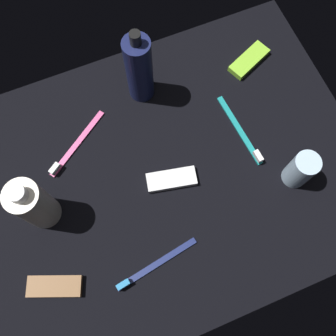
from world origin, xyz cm
name	(u,v)px	position (x,y,z in cm)	size (l,w,h in cm)	color
ground_plane	(168,173)	(0.00, 0.00, -0.60)	(84.00, 64.00, 1.20)	black
lotion_bottle	(139,69)	(-1.91, -20.43, 9.08)	(5.69, 5.69, 20.48)	#181E4A
bodywash_bottle	(33,205)	(26.73, -1.49, 7.67)	(6.59, 6.59, 16.96)	silver
deodorant_stick	(301,170)	(-24.35, 11.05, 4.78)	(5.14, 5.14, 9.56)	silver
toothbrush_pink	(74,147)	(16.71, -13.02, 0.61)	(15.52, 11.17, 2.10)	#E55999
toothbrush_teal	(242,133)	(-18.45, -1.99, 0.61)	(2.67, 18.04, 2.10)	teal
toothbrush_navy	(152,267)	(10.39, 17.00, 0.61)	(17.96, 4.09, 2.10)	navy
snack_bar_lime	(249,60)	(-27.99, -18.12, 0.75)	(10.40, 4.00, 1.50)	#8CD133
snack_bar_white	(172,179)	(-0.11, 1.94, 0.75)	(10.40, 4.00, 1.50)	white
snack_bar_brown	(55,286)	(29.11, 13.26, 0.75)	(10.40, 4.00, 1.50)	brown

